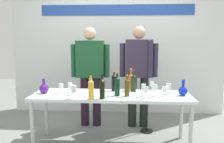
{
  "coord_description": "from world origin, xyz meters",
  "views": [
    {
      "loc": [
        0.23,
        -3.21,
        1.51
      ],
      "look_at": [
        0.0,
        0.15,
        1.02
      ],
      "focal_mm": 38.48,
      "sensor_mm": 36.0,
      "label": 1
    }
  ],
  "objects": [
    {
      "name": "wine_glass_left_3",
      "position": [
        -0.46,
        -0.25,
        0.85
      ],
      "size": [
        0.07,
        0.07,
        0.17
      ],
      "color": "white",
      "rests_on": "display_table"
    },
    {
      "name": "wine_glass_right_4",
      "position": [
        0.71,
        -0.08,
        0.82
      ],
      "size": [
        0.06,
        0.06,
        0.13
      ],
      "color": "white",
      "rests_on": "display_table"
    },
    {
      "name": "display_table",
      "position": [
        0.0,
        0.0,
        0.67
      ],
      "size": [
        2.17,
        0.65,
        0.73
      ],
      "color": "silver",
      "rests_on": "ground"
    },
    {
      "name": "wine_glass_right_3",
      "position": [
        0.79,
        0.08,
        0.83
      ],
      "size": [
        0.07,
        0.07,
        0.15
      ],
      "color": "white",
      "rests_on": "display_table"
    },
    {
      "name": "presenter_left",
      "position": [
        -0.4,
        0.72,
        0.96
      ],
      "size": [
        0.65,
        0.22,
        1.66
      ],
      "color": "black",
      "rests_on": "ground"
    },
    {
      "name": "wine_glass_right_1",
      "position": [
        0.43,
        -0.09,
        0.85
      ],
      "size": [
        0.06,
        0.06,
        0.17
      ],
      "color": "white",
      "rests_on": "display_table"
    },
    {
      "name": "wine_glass_left_2",
      "position": [
        -0.71,
        0.04,
        0.82
      ],
      "size": [
        0.07,
        0.07,
        0.13
      ],
      "color": "white",
      "rests_on": "display_table"
    },
    {
      "name": "back_wall",
      "position": [
        0.0,
        1.53,
        1.5
      ],
      "size": [
        4.17,
        0.11,
        3.0
      ],
      "color": "white",
      "rests_on": "ground"
    },
    {
      "name": "wine_glass_left_1",
      "position": [
        -0.6,
        0.1,
        0.82
      ],
      "size": [
        0.06,
        0.06,
        0.14
      ],
      "color": "white",
      "rests_on": "display_table"
    },
    {
      "name": "wine_glass_right_2",
      "position": [
        0.46,
        -0.19,
        0.84
      ],
      "size": [
        0.06,
        0.06,
        0.15
      ],
      "color": "white",
      "rests_on": "display_table"
    },
    {
      "name": "wine_bottle_3",
      "position": [
        0.31,
        0.19,
        0.86
      ],
      "size": [
        0.07,
        0.07,
        0.32
      ],
      "color": "#1B3018",
      "rests_on": "display_table"
    },
    {
      "name": "wine_glass_right_0",
      "position": [
        0.58,
        -0.07,
        0.84
      ],
      "size": [
        0.07,
        0.07,
        0.16
      ],
      "color": "white",
      "rests_on": "display_table"
    },
    {
      "name": "decanter_blue_left",
      "position": [
        -0.94,
        -0.01,
        0.8
      ],
      "size": [
        0.13,
        0.13,
        0.21
      ],
      "color": "#511D87",
      "rests_on": "display_table"
    },
    {
      "name": "presenter_right",
      "position": [
        0.4,
        0.72,
        0.96
      ],
      "size": [
        0.63,
        0.22,
        1.68
      ],
      "color": "black",
      "rests_on": "ground"
    },
    {
      "name": "wine_bottle_6",
      "position": [
        -0.1,
        -0.25,
        0.86
      ],
      "size": [
        0.07,
        0.07,
        0.32
      ],
      "color": "black",
      "rests_on": "display_table"
    },
    {
      "name": "wine_bottle_2",
      "position": [
        0.22,
        -0.09,
        0.85
      ],
      "size": [
        0.06,
        0.06,
        0.29
      ],
      "color": "#453812",
      "rests_on": "display_table"
    },
    {
      "name": "wine_bottle_0",
      "position": [
        -0.24,
        -0.28,
        0.86
      ],
      "size": [
        0.07,
        0.07,
        0.33
      ],
      "color": "gold",
      "rests_on": "display_table"
    },
    {
      "name": "wine_bottle_1",
      "position": [
        0.03,
        0.21,
        0.86
      ],
      "size": [
        0.08,
        0.08,
        0.3
      ],
      "color": "black",
      "rests_on": "display_table"
    },
    {
      "name": "wine_glass_left_0",
      "position": [
        -0.52,
        -0.07,
        0.83
      ],
      "size": [
        0.07,
        0.07,
        0.14
      ],
      "color": "white",
      "rests_on": "display_table"
    },
    {
      "name": "wine_glass_right_5",
      "position": [
        0.58,
        0.26,
        0.82
      ],
      "size": [
        0.06,
        0.06,
        0.13
      ],
      "color": "white",
      "rests_on": "display_table"
    },
    {
      "name": "wine_bottle_4",
      "position": [
        0.08,
        -0.08,
        0.86
      ],
      "size": [
        0.07,
        0.07,
        0.31
      ],
      "color": "black",
      "rests_on": "display_table"
    },
    {
      "name": "wine_bottle_5",
      "position": [
        0.27,
        0.27,
        0.86
      ],
      "size": [
        0.07,
        0.07,
        0.33
      ],
      "color": "#CC681A",
      "rests_on": "display_table"
    },
    {
      "name": "microphone_stand",
      "position": [
        0.53,
        0.49,
        0.49
      ],
      "size": [
        0.2,
        0.2,
        1.47
      ],
      "color": "black",
      "rests_on": "ground"
    },
    {
      "name": "decanter_blue_right",
      "position": [
        0.97,
        -0.01,
        0.8
      ],
      "size": [
        0.12,
        0.12,
        0.22
      ],
      "color": "#1127BF",
      "rests_on": "display_table"
    }
  ]
}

